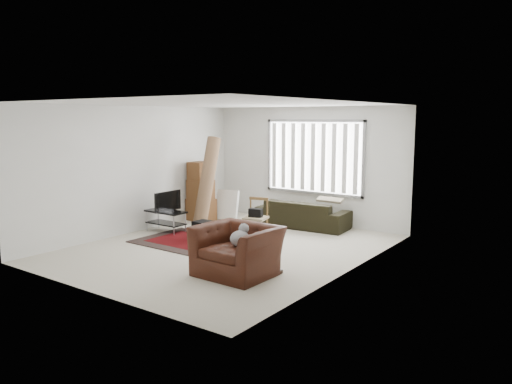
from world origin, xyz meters
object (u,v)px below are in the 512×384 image
tv_stand (166,216)px  sofa (303,210)px  armchair (237,247)px  side_chair (256,216)px  moving_boxes (201,193)px

tv_stand → sofa: sofa is taller
armchair → side_chair: bearing=120.2°
sofa → armchair: size_ratio=1.70×
tv_stand → side_chair: bearing=20.7°
tv_stand → armchair: size_ratio=0.76×
moving_boxes → armchair: size_ratio=1.15×
side_chair → moving_boxes: bearing=147.6°
armchair → tv_stand: bearing=155.9°
tv_stand → moving_boxes: 1.41m
tv_stand → armchair: bearing=-25.4°
moving_boxes → armchair: 4.35m
sofa → armchair: bearing=100.2°
moving_boxes → sofa: bearing=18.0°
sofa → side_chair: size_ratio=2.55×
moving_boxes → side_chair: (2.09, -0.64, -0.20)m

